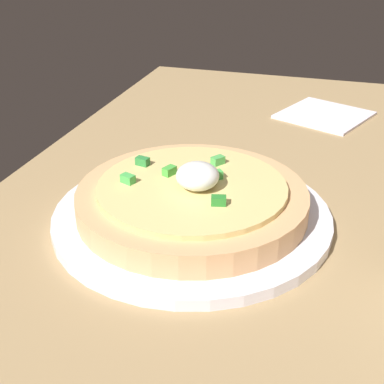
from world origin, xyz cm
name	(u,v)px	position (x,y,z in cm)	size (l,w,h in cm)	color
dining_table	(298,237)	(0.00, 0.00, 1.65)	(100.21, 64.49, 3.31)	#A18257
plate	(192,216)	(2.60, -9.93, 3.85)	(26.16, 26.16, 1.08)	white
pizza	(192,198)	(2.61, -9.91, 5.80)	(21.54, 21.54, 5.22)	tan
napkin	(325,115)	(-30.69, 0.09, 3.51)	(11.08, 11.08, 0.40)	white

